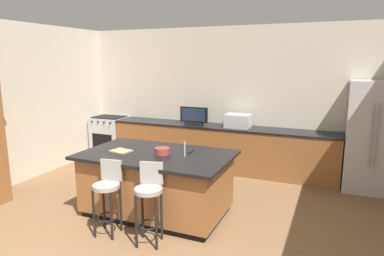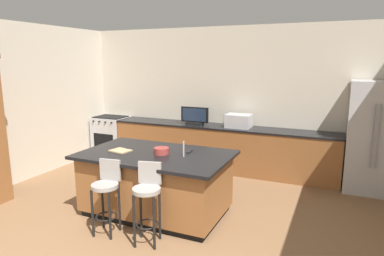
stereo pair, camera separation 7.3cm
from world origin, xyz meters
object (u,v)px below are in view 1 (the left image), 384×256
Objects in this scene: bar_stool_left at (108,191)px; fruit_bowl at (162,151)px; range_oven at (110,136)px; kitchen_island at (157,183)px; refrigerator at (372,137)px; bar_stool_right at (149,196)px; cell_phone at (124,149)px; tv_remote at (190,151)px; tv_monitor at (194,117)px; cutting_board at (121,151)px; microwave at (238,121)px.

fruit_bowl reaches higher than bar_stool_left.
range_oven is 3.79m from bar_stool_left.
kitchen_island is 2.23× the size of bar_stool_left.
refrigerator is at bearing 35.88° from bar_stool_left.
bar_stool_right is 6.64× the size of cell_phone.
refrigerator reaches higher than range_oven.
tv_remote is at bearing 34.30° from cell_phone.
kitchen_island is 3.70m from refrigerator.
bar_stool_right reaches higher than range_oven.
cutting_board is at bearing -93.93° from tv_monitor.
fruit_bowl is at bearing -78.51° from tv_monitor.
fruit_bowl reaches higher than range_oven.
bar_stool_right is 0.87m from fruit_bowl.
cutting_board is (1.99, -2.41, 0.45)m from range_oven.
refrigerator is 12.55× the size of cell_phone.
range_oven is 1.94× the size of microwave.
microwave reaches higher than tv_remote.
microwave is (3.07, 0.00, 0.58)m from range_oven.
tv_monitor is 3.48× the size of tv_remote.
microwave is at bearing 81.31° from tv_remote.
tv_remote is at bearing -34.89° from range_oven.
refrigerator is 2.35m from microwave.
refrigerator is 3.18× the size of tv_monitor.
refrigerator is at bearing 35.87° from bar_stool_right.
tv_remote is at bearing -93.94° from microwave.
range_oven is at bearing 138.67° from fruit_bowl.
tv_remote is (0.70, 1.02, 0.34)m from bar_stool_left.
microwave reaches higher than fruit_bowl.
tv_monitor is at bearing 106.58° from tv_remote.
bar_stool_left is (-3.19, -3.01, -0.37)m from refrigerator.
range_oven is (-5.42, 0.06, -0.48)m from refrigerator.
bar_stool_left is 6.37× the size of cell_phone.
tv_remote reaches higher than cutting_board.
cutting_board is (-0.52, -0.11, 0.45)m from kitchen_island.
range_oven is at bearing 118.57° from bar_stool_left.
bar_stool_left is at bearing -70.05° from cutting_board.
refrigerator is at bearing 51.96° from cell_phone.
bar_stool_left is 1.29m from tv_remote.
refrigerator is 3.92× the size of microwave.
kitchen_island is at bearing 99.26° from bar_stool_right.
tv_monitor is 2.37m from cutting_board.
cutting_board is at bearing -169.56° from fruit_bowl.
cutting_board is at bearing 128.79° from bar_stool_right.
bar_stool_right is 1.19m from cell_phone.
tv_monitor is 0.62× the size of bar_stool_left.
kitchen_island is 14.20× the size of cell_phone.
tv_monitor is 2.10× the size of cutting_board.
refrigerator is 4.12m from cell_phone.
range_oven is 3.30× the size of cutting_board.
range_oven is at bearing 140.36° from tv_remote.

